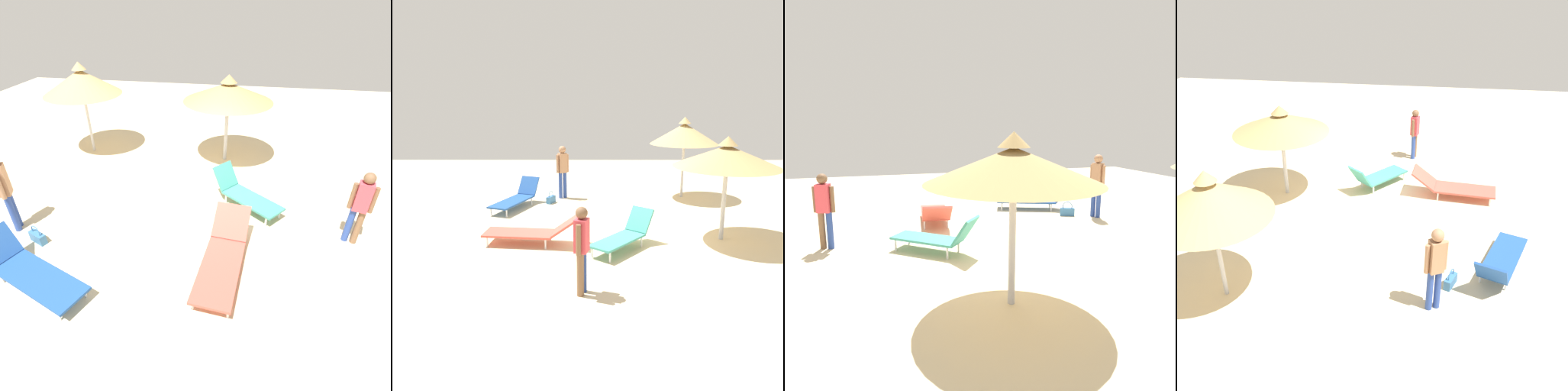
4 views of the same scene
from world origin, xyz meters
TOP-DOWN VIEW (x-y plane):
  - ground at (0.00, 0.00)m, footprint 24.00×24.00m
  - parasol_umbrella_edge at (0.46, 2.67)m, footprint 2.54×2.54m
  - lounge_chair_back at (1.14, 0.22)m, footprint 1.78×1.61m
  - lounge_chair_center at (0.84, -1.92)m, footprint 0.93×2.33m
  - lounge_chair_near_left at (-2.45, -2.87)m, footprint 2.25×1.37m
  - person_standing_near_right at (3.37, -0.72)m, footprint 0.44×0.29m
  - person_standing_far_right at (-3.71, -1.49)m, footprint 0.32×0.41m
  - handbag at (-3.01, -1.84)m, footprint 0.43×0.29m

SIDE VIEW (x-z plane):
  - ground at x=0.00m, z-range -0.10..0.00m
  - handbag at x=-3.01m, z-range -0.07..0.34m
  - lounge_chair_near_left at x=-2.45m, z-range -0.08..0.74m
  - lounge_chair_center at x=0.84m, z-range -0.04..0.71m
  - lounge_chair_back at x=1.14m, z-range -0.06..0.77m
  - person_standing_near_right at x=3.37m, z-range 0.11..1.73m
  - person_standing_far_right at x=-3.71m, z-range 0.14..1.92m
  - parasol_umbrella_edge at x=0.46m, z-range 0.80..3.33m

